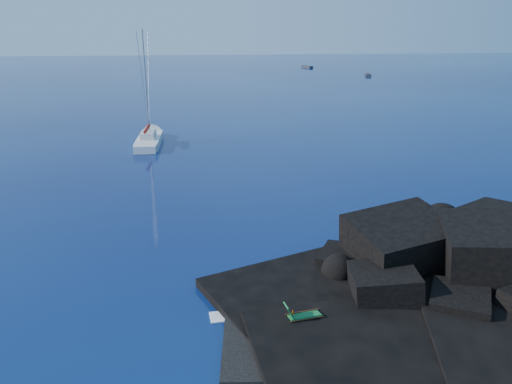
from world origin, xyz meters
The scene contains 11 objects.
ground centered at (0.00, 0.00, 0.00)m, with size 400.00×400.00×0.00m, color #030636.
headland centered at (13.00, 3.00, 0.00)m, with size 24.00×24.00×3.60m, color black, non-canonical shape.
beach centered at (4.50, 0.50, 0.00)m, with size 8.50×6.00×0.70m, color black.
surf_foam centered at (5.00, 5.00, 0.00)m, with size 10.00×8.00×0.06m, color white, non-canonical shape.
sailboat centered at (-5.92, 37.88, 0.00)m, with size 2.44×11.66×12.22m, color white, non-canonical shape.
deck_chair centered at (3.83, 1.38, 0.90)m, with size 1.61×0.70×1.10m, color #16642F, non-canonical shape.
towel centered at (3.59, 0.18, 0.38)m, with size 1.96×0.93×0.05m, color silver.
sunbather centered at (3.59, 0.18, 0.52)m, with size 1.76×0.43×0.23m, color tan, non-canonical shape.
marker_cone centered at (3.35, 1.59, 0.62)m, with size 0.36×0.36×0.55m, color #D84F0B.
distant_boat_a centered at (32.50, 133.58, 0.00)m, with size 1.32×4.23×0.56m, color #2A2A30.
distant_boat_b centered at (42.63, 107.86, 0.00)m, with size 1.29×4.16×0.55m, color #29282E.
Camera 1 is at (-0.43, -17.01, 12.74)m, focal length 35.00 mm.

